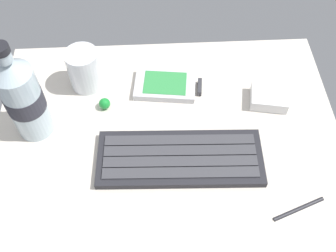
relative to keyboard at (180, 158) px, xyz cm
name	(u,v)px	position (x,y,z in cm)	size (l,w,h in cm)	color
ground_plane	(168,139)	(-1.84, 5.21, -1.79)	(64.00, 48.00, 2.80)	beige
keyboard	(180,158)	(0.00, 0.00, 0.00)	(29.38, 12.04, 1.70)	#232328
handheld_device	(168,85)	(-1.18, 16.92, -0.08)	(13.39, 8.98, 1.50)	silver
juice_cup	(85,70)	(-17.45, 18.78, 3.10)	(6.40, 6.40, 8.50)	silver
water_bottle	(23,97)	(-26.24, 8.45, 8.20)	(6.73, 6.73, 20.80)	silver
charger_block	(269,98)	(18.13, 12.36, 0.39)	(7.00, 5.60, 2.40)	white
trackball_mouse	(105,104)	(-13.68, 12.60, 0.29)	(2.20, 2.20, 2.20)	#198C33
stylus_pen	(299,208)	(18.87, -10.14, -0.46)	(0.70, 0.70, 9.50)	#26262B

